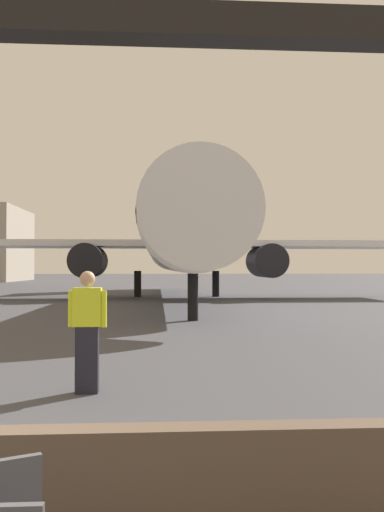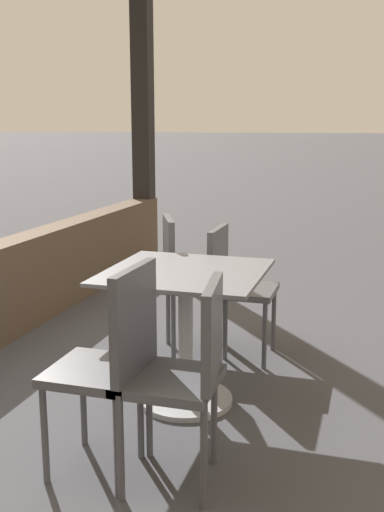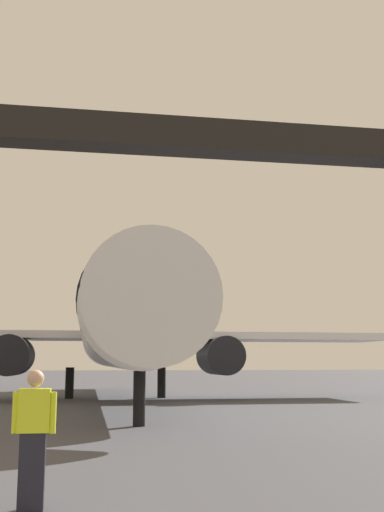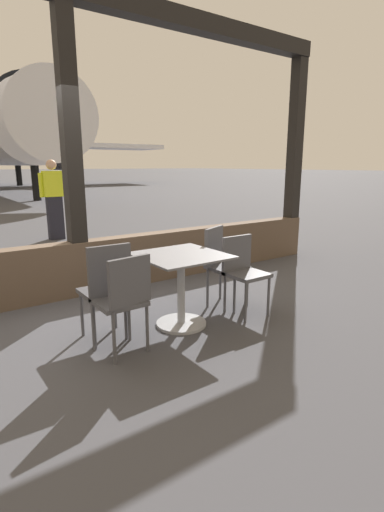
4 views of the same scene
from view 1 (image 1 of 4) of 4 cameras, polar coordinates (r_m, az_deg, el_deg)
ground_plane at (r=43.80m, az=-6.22°, el=-3.58°), size 220.00×220.00×0.00m
airplane at (r=30.32m, az=-1.45°, el=1.90°), size 28.33×31.92×10.35m
ground_crew_worker at (r=7.85m, az=-11.12°, el=-7.72°), size 0.56×0.22×1.74m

